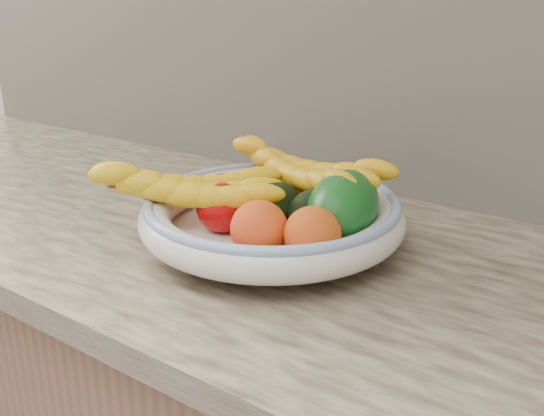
% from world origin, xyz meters
% --- Properties ---
extents(fruit_bowl, '(0.39, 0.39, 0.08)m').
position_xyz_m(fruit_bowl, '(0.00, 1.66, 0.95)').
color(fruit_bowl, silver).
rests_on(fruit_bowl, kitchen_counter).
extents(clementine_back_left, '(0.06, 0.06, 0.05)m').
position_xyz_m(clementine_back_left, '(-0.03, 1.74, 0.95)').
color(clementine_back_left, '#E16604').
rests_on(clementine_back_left, fruit_bowl).
extents(clementine_back_right, '(0.05, 0.05, 0.04)m').
position_xyz_m(clementine_back_right, '(0.04, 1.75, 0.95)').
color(clementine_back_right, '#F24B05').
rests_on(clementine_back_right, fruit_bowl).
extents(clementine_back_mid, '(0.07, 0.07, 0.05)m').
position_xyz_m(clementine_back_mid, '(-0.01, 1.74, 0.95)').
color(clementine_back_mid, '#E34704').
rests_on(clementine_back_mid, fruit_bowl).
extents(clementine_extra, '(0.05, 0.05, 0.05)m').
position_xyz_m(clementine_extra, '(0.01, 1.72, 0.95)').
color(clementine_extra, '#F26005').
rests_on(clementine_extra, fruit_bowl).
extents(tomato_left, '(0.07, 0.07, 0.06)m').
position_xyz_m(tomato_left, '(-0.09, 1.67, 0.96)').
color(tomato_left, '#BA1808').
rests_on(tomato_left, fruit_bowl).
extents(tomato_near_left, '(0.10, 0.10, 0.07)m').
position_xyz_m(tomato_near_left, '(-0.05, 1.62, 0.96)').
color(tomato_near_left, '#BA0608').
rests_on(tomato_near_left, fruit_bowl).
extents(avocado_center, '(0.08, 0.11, 0.07)m').
position_xyz_m(avocado_center, '(0.01, 1.65, 0.96)').
color(avocado_center, black).
rests_on(avocado_center, fruit_bowl).
extents(avocado_right, '(0.10, 0.12, 0.07)m').
position_xyz_m(avocado_right, '(0.07, 1.68, 0.96)').
color(avocado_right, black).
rests_on(avocado_right, fruit_bowl).
extents(green_mango, '(0.16, 0.17, 0.13)m').
position_xyz_m(green_mango, '(0.10, 1.68, 0.98)').
color(green_mango, '#0E4B14').
rests_on(green_mango, fruit_bowl).
extents(peach_front, '(0.09, 0.09, 0.08)m').
position_xyz_m(peach_front, '(0.04, 1.57, 0.97)').
color(peach_front, orange).
rests_on(peach_front, fruit_bowl).
extents(peach_right, '(0.09, 0.09, 0.07)m').
position_xyz_m(peach_right, '(0.11, 1.59, 0.97)').
color(peach_right, orange).
rests_on(peach_right, fruit_bowl).
extents(banana_bunch_back, '(0.33, 0.18, 0.09)m').
position_xyz_m(banana_bunch_back, '(-0.00, 1.74, 0.99)').
color(banana_bunch_back, gold).
rests_on(banana_bunch_back, fruit_bowl).
extents(banana_bunch_front, '(0.31, 0.27, 0.08)m').
position_xyz_m(banana_bunch_front, '(-0.10, 1.59, 0.98)').
color(banana_bunch_front, yellow).
rests_on(banana_bunch_front, fruit_bowl).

